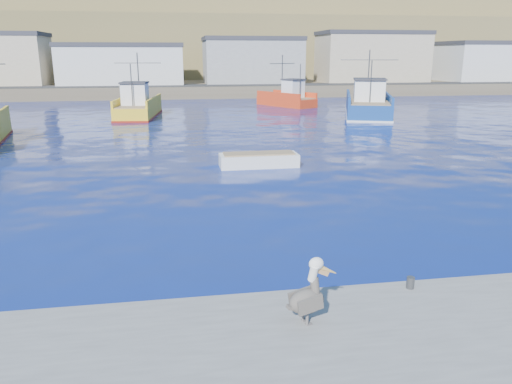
{
  "coord_description": "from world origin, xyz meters",
  "views": [
    {
      "loc": [
        -2.64,
        -13.97,
        6.15
      ],
      "look_at": [
        0.15,
        2.98,
        1.37
      ],
      "focal_mm": 35.0,
      "sensor_mm": 36.0,
      "label": 1
    }
  ],
  "objects_px": {
    "trawler_yellow_b": "(138,107)",
    "pelican": "(309,296)",
    "trawler_blue": "(367,105)",
    "boat_orange": "(288,98)",
    "skiff_mid": "(259,161)"
  },
  "relations": [
    {
      "from": "trawler_yellow_b",
      "to": "trawler_blue",
      "type": "distance_m",
      "value": 23.3
    },
    {
      "from": "boat_orange",
      "to": "pelican",
      "type": "height_order",
      "value": "boat_orange"
    },
    {
      "from": "trawler_yellow_b",
      "to": "trawler_blue",
      "type": "height_order",
      "value": "trawler_blue"
    },
    {
      "from": "trawler_blue",
      "to": "boat_orange",
      "type": "xyz_separation_m",
      "value": [
        -5.93,
        10.63,
        -0.08
      ]
    },
    {
      "from": "pelican",
      "to": "skiff_mid",
      "type": "bearing_deg",
      "value": 83.8
    },
    {
      "from": "pelican",
      "to": "trawler_yellow_b",
      "type": "bearing_deg",
      "value": 98.34
    },
    {
      "from": "boat_orange",
      "to": "pelican",
      "type": "relative_size",
      "value": 5.45
    },
    {
      "from": "trawler_blue",
      "to": "boat_orange",
      "type": "relative_size",
      "value": 1.57
    },
    {
      "from": "trawler_yellow_b",
      "to": "boat_orange",
      "type": "distance_m",
      "value": 18.98
    },
    {
      "from": "boat_orange",
      "to": "trawler_blue",
      "type": "bearing_deg",
      "value": -60.84
    },
    {
      "from": "trawler_blue",
      "to": "pelican",
      "type": "relative_size",
      "value": 8.58
    },
    {
      "from": "skiff_mid",
      "to": "boat_orange",
      "type": "bearing_deg",
      "value": 74.39
    },
    {
      "from": "trawler_yellow_b",
      "to": "skiff_mid",
      "type": "height_order",
      "value": "trawler_yellow_b"
    },
    {
      "from": "trawler_yellow_b",
      "to": "pelican",
      "type": "bearing_deg",
      "value": -81.66
    },
    {
      "from": "trawler_blue",
      "to": "boat_orange",
      "type": "distance_m",
      "value": 12.18
    }
  ]
}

